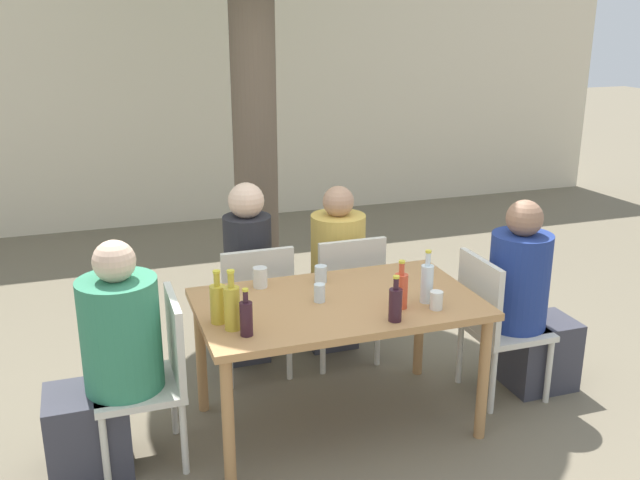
% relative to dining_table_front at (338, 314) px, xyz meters
% --- Properties ---
extents(ground_plane, '(30.00, 30.00, 0.00)m').
position_rel_dining_table_front_xyz_m(ground_plane, '(0.00, 0.00, -0.67)').
color(ground_plane, '#706651').
extents(cafe_building_wall, '(10.00, 0.08, 2.80)m').
position_rel_dining_table_front_xyz_m(cafe_building_wall, '(0.00, 4.40, 0.73)').
color(cafe_building_wall, beige).
rests_on(cafe_building_wall, ground_plane).
extents(dining_table_front, '(1.51, 0.89, 0.75)m').
position_rel_dining_table_front_xyz_m(dining_table_front, '(0.00, 0.00, 0.00)').
color(dining_table_front, '#B27F4C').
rests_on(dining_table_front, ground_plane).
extents(patio_chair_0, '(0.44, 0.44, 0.89)m').
position_rel_dining_table_front_xyz_m(patio_chair_0, '(-0.99, 0.00, -0.17)').
color(patio_chair_0, beige).
rests_on(patio_chair_0, ground_plane).
extents(patio_chair_1, '(0.44, 0.44, 0.89)m').
position_rel_dining_table_front_xyz_m(patio_chair_1, '(0.99, 0.00, -0.17)').
color(patio_chair_1, beige).
rests_on(patio_chair_1, ground_plane).
extents(patio_chair_2, '(0.44, 0.44, 0.89)m').
position_rel_dining_table_front_xyz_m(patio_chair_2, '(-0.30, 0.67, -0.17)').
color(patio_chair_2, beige).
rests_on(patio_chair_2, ground_plane).
extents(patio_chair_3, '(0.44, 0.44, 0.89)m').
position_rel_dining_table_front_xyz_m(patio_chair_3, '(0.30, 0.67, -0.17)').
color(patio_chair_3, beige).
rests_on(patio_chair_3, ground_plane).
extents(person_seated_0, '(0.59, 0.39, 1.21)m').
position_rel_dining_table_front_xyz_m(person_seated_0, '(-1.21, -0.00, -0.12)').
color(person_seated_0, '#383842').
rests_on(person_seated_0, ground_plane).
extents(person_seated_1, '(0.58, 0.35, 1.21)m').
position_rel_dining_table_front_xyz_m(person_seated_1, '(1.21, -0.00, -0.13)').
color(person_seated_1, '#383842').
rests_on(person_seated_1, ground_plane).
extents(person_seated_2, '(0.30, 0.55, 1.24)m').
position_rel_dining_table_front_xyz_m(person_seated_2, '(-0.30, 0.91, -0.12)').
color(person_seated_2, '#383842').
rests_on(person_seated_2, ground_plane).
extents(person_seated_3, '(0.36, 0.58, 1.17)m').
position_rel_dining_table_front_xyz_m(person_seated_3, '(0.30, 0.91, -0.15)').
color(person_seated_3, '#383842').
rests_on(person_seated_3, ground_plane).
extents(oil_cruet_0, '(0.08, 0.08, 0.28)m').
position_rel_dining_table_front_xyz_m(oil_cruet_0, '(-0.66, -0.07, 0.19)').
color(oil_cruet_0, gold).
rests_on(oil_cruet_0, dining_table_front).
extents(oil_cruet_1, '(0.08, 0.08, 0.31)m').
position_rel_dining_table_front_xyz_m(oil_cruet_1, '(-0.61, -0.17, 0.20)').
color(oil_cruet_1, gold).
rests_on(oil_cruet_1, dining_table_front).
extents(wine_bottle_2, '(0.07, 0.07, 0.24)m').
position_rel_dining_table_front_xyz_m(wine_bottle_2, '(0.18, -0.34, 0.17)').
color(wine_bottle_2, '#331923').
rests_on(wine_bottle_2, dining_table_front).
extents(soda_bottle_3, '(0.07, 0.07, 0.26)m').
position_rel_dining_table_front_xyz_m(soda_bottle_3, '(0.28, -0.19, 0.18)').
color(soda_bottle_3, '#DB4C2D').
rests_on(soda_bottle_3, dining_table_front).
extents(wine_bottle_4, '(0.06, 0.06, 0.24)m').
position_rel_dining_table_front_xyz_m(wine_bottle_4, '(-0.56, -0.26, 0.17)').
color(wine_bottle_4, '#331923').
rests_on(wine_bottle_4, dining_table_front).
extents(water_bottle_5, '(0.07, 0.07, 0.29)m').
position_rel_dining_table_front_xyz_m(water_bottle_5, '(0.44, -0.17, 0.19)').
color(water_bottle_5, silver).
rests_on(water_bottle_5, dining_table_front).
extents(drinking_glass_0, '(0.07, 0.07, 0.10)m').
position_rel_dining_table_front_xyz_m(drinking_glass_0, '(0.45, -0.27, 0.13)').
color(drinking_glass_0, silver).
rests_on(drinking_glass_0, dining_table_front).
extents(drinking_glass_1, '(0.06, 0.06, 0.10)m').
position_rel_dining_table_front_xyz_m(drinking_glass_1, '(-0.10, 0.02, 0.13)').
color(drinking_glass_1, silver).
rests_on(drinking_glass_1, dining_table_front).
extents(drinking_glass_2, '(0.07, 0.07, 0.10)m').
position_rel_dining_table_front_xyz_m(drinking_glass_2, '(0.00, 0.29, 0.13)').
color(drinking_glass_2, silver).
rests_on(drinking_glass_2, dining_table_front).
extents(drinking_glass_3, '(0.08, 0.08, 0.11)m').
position_rel_dining_table_front_xyz_m(drinking_glass_3, '(-0.35, 0.32, 0.14)').
color(drinking_glass_3, silver).
rests_on(drinking_glass_3, dining_table_front).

